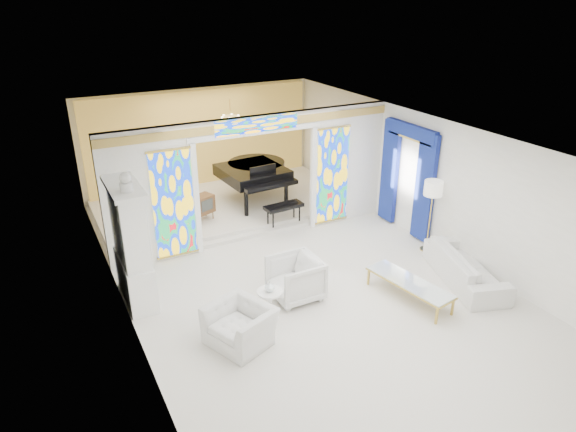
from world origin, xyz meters
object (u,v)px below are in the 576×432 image
armchair_left (240,325)px  china_cabinet (131,246)px  coffee_table (409,283)px  sofa (466,267)px  tv_console (202,204)px  armchair_right (295,278)px  grand_piano (255,171)px

armchair_left → china_cabinet: bearing=-172.0°
china_cabinet → coffee_table: china_cabinet is taller
sofa → tv_console: bearing=55.9°
armchair_right → armchair_left: bearing=-61.9°
grand_piano → tv_console: (-1.78, -0.66, -0.39)m
china_cabinet → armchair_right: china_cabinet is taller
armchair_right → sofa: 3.59m
tv_console → coffee_table: bearing=-86.7°
grand_piano → armchair_right: bearing=-109.2°
sofa → coffee_table: sofa is taller
armchair_left → tv_console: (1.00, 4.81, 0.26)m
sofa → tv_console: 6.43m
china_cabinet → coffee_table: bearing=-27.8°
tv_console → armchair_left: bearing=-123.9°
armchair_left → coffee_table: bearing=63.3°
coffee_table → grand_piano: bearing=96.4°
armchair_right → china_cabinet: bearing=-116.6°
grand_piano → tv_console: size_ratio=4.67×
coffee_table → tv_console: tv_console is taller
armchair_right → coffee_table: size_ratio=0.49×
china_cabinet → armchair_left: bearing=-60.1°
china_cabinet → armchair_left: (1.25, -2.18, -0.83)m
armchair_left → sofa: (4.91, -0.28, -0.01)m
armchair_left → grand_piano: 6.16m
coffee_table → grand_piano: 5.82m
sofa → china_cabinet: bearing=86.6°
armchair_left → grand_piano: bearing=131.2°
coffee_table → armchair_left: bearing=175.2°
armchair_right → grand_piano: bearing=164.8°
grand_piano → sofa: bearing=-73.4°
sofa → coffee_table: size_ratio=1.20×
sofa → armchair_left: bearing=105.0°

